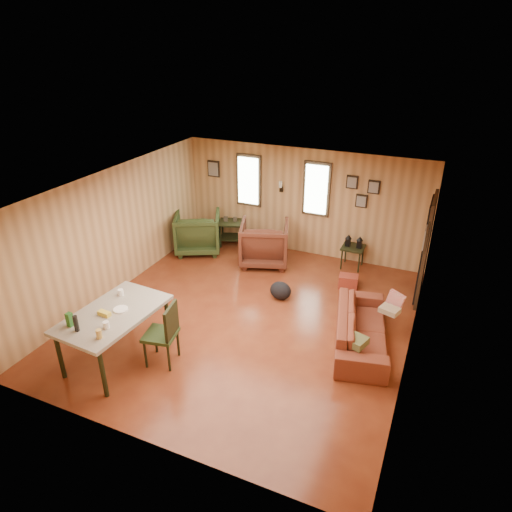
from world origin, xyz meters
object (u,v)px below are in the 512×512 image
(sofa, at_px, (362,323))
(end_table, at_px, (231,229))
(recliner_brown, at_px, (264,241))
(recliner_green, at_px, (198,230))
(dining_table, at_px, (113,317))
(side_table, at_px, (353,246))

(sofa, relative_size, end_table, 2.83)
(recliner_brown, distance_m, recliner_green, 1.64)
(recliner_brown, bearing_deg, sofa, 122.20)
(recliner_green, height_order, end_table, recliner_green)
(sofa, bearing_deg, dining_table, 107.06)
(sofa, xyz_separation_m, recliner_green, (-4.20, 2.01, 0.12))
(dining_table, bearing_deg, side_table, 63.88)
(end_table, relative_size, side_table, 0.95)
(recliner_brown, distance_m, side_table, 1.90)
(sofa, distance_m, recliner_brown, 3.28)
(sofa, relative_size, recliner_green, 1.96)
(recliner_green, distance_m, dining_table, 4.01)
(sofa, relative_size, dining_table, 1.17)
(end_table, bearing_deg, recliner_brown, -28.26)
(recliner_brown, xyz_separation_m, end_table, (-1.10, 0.59, -0.12))
(recliner_green, xyz_separation_m, side_table, (3.46, 0.60, -0.00))
(recliner_brown, height_order, dining_table, dining_table)
(sofa, height_order, side_table, sofa)
(end_table, height_order, side_table, side_table)
(side_table, bearing_deg, recliner_brown, -162.79)
(recliner_brown, height_order, side_table, recliner_brown)
(recliner_brown, bearing_deg, side_table, 178.12)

